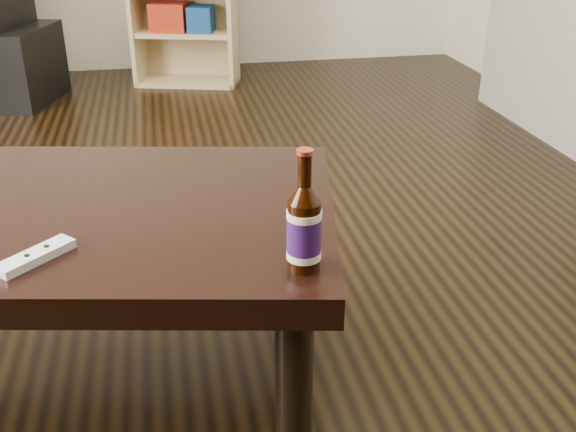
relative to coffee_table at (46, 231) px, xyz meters
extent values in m
cube|color=black|center=(-0.06, 0.36, -0.43)|extent=(5.00, 6.00, 0.01)
cube|color=#A48259|center=(0.48, 2.88, -0.41)|extent=(0.69, 0.46, 0.03)
cube|color=#A48259|center=(0.48, 2.88, -0.11)|extent=(0.63, 0.41, 0.03)
cube|color=#9F210E|center=(0.38, 2.89, -0.01)|extent=(0.26, 0.24, 0.17)
cube|color=navy|center=(0.58, 2.83, -0.02)|extent=(0.19, 0.22, 0.15)
cube|color=black|center=(0.00, 0.00, 0.03)|extent=(1.44, 1.01, 0.07)
cylinder|color=black|center=(0.50, -0.40, -0.21)|extent=(0.09, 0.09, 0.43)
cylinder|color=black|center=(0.62, 0.18, -0.21)|extent=(0.09, 0.09, 0.43)
cylinder|color=black|center=(0.52, -0.39, 0.13)|extent=(0.07, 0.07, 0.14)
cylinder|color=#2C104A|center=(0.52, -0.39, 0.14)|extent=(0.07, 0.07, 0.09)
cylinder|color=beige|center=(0.52, -0.39, 0.18)|extent=(0.07, 0.07, 0.01)
cylinder|color=beige|center=(0.52, -0.39, 0.10)|extent=(0.07, 0.07, 0.01)
cone|color=black|center=(0.52, -0.39, 0.22)|extent=(0.07, 0.07, 0.03)
cylinder|color=black|center=(0.52, -0.39, 0.26)|extent=(0.03, 0.03, 0.06)
cylinder|color=#9E3622|center=(0.52, -0.39, 0.30)|extent=(0.03, 0.03, 0.01)
cube|color=silver|center=(0.02, -0.26, 0.07)|extent=(0.14, 0.14, 0.02)
cylinder|color=black|center=(0.04, -0.24, 0.08)|extent=(0.01, 0.01, 0.00)
cylinder|color=black|center=(0.01, -0.27, 0.08)|extent=(0.01, 0.01, 0.00)
camera|label=1|loc=(0.28, -1.45, 0.71)|focal=42.00mm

